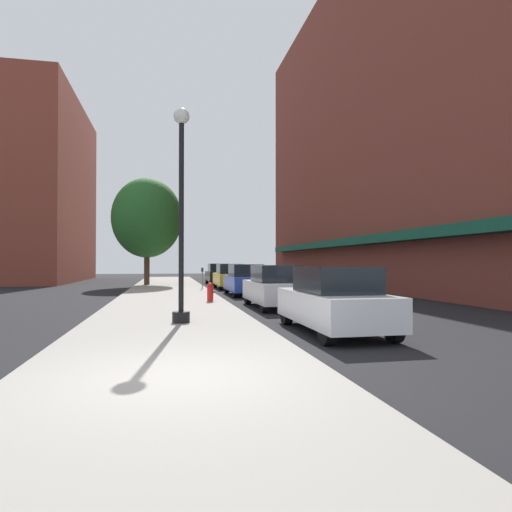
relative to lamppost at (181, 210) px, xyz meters
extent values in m
plane|color=black|center=(3.73, 12.25, -3.20)|extent=(90.00, 90.00, 0.00)
cube|color=gray|center=(-0.27, 13.25, -3.14)|extent=(4.80, 50.00, 0.12)
cube|color=brown|center=(14.73, 16.25, 8.50)|extent=(6.00, 40.00, 23.41)
cube|color=#144C38|center=(11.38, 16.25, -0.10)|extent=(0.90, 34.00, 0.50)
cube|color=brown|center=(-11.27, 31.25, 5.06)|extent=(6.00, 18.00, 16.52)
cube|color=#144C38|center=(-14.62, 31.25, -0.10)|extent=(0.90, 15.30, 0.50)
cylinder|color=black|center=(0.00, 0.00, -2.93)|extent=(0.48, 0.48, 0.30)
cylinder|color=black|center=(0.00, 0.00, -0.18)|extent=(0.14, 0.14, 5.20)
sphere|color=silver|center=(0.00, 0.00, 2.60)|extent=(0.44, 0.44, 0.44)
cylinder|color=red|center=(1.41, 6.33, -2.77)|extent=(0.26, 0.26, 0.62)
sphere|color=red|center=(1.41, 6.33, -2.41)|extent=(0.24, 0.24, 0.24)
cylinder|color=red|center=(1.55, 6.33, -2.68)|extent=(0.12, 0.10, 0.10)
cylinder|color=slate|center=(1.78, 15.25, -2.56)|extent=(0.06, 0.06, 1.05)
cube|color=#33383D|center=(1.78, 15.25, -1.90)|extent=(0.14, 0.09, 0.26)
cylinder|color=#422D1E|center=(-1.83, 21.13, -1.58)|extent=(0.40, 0.40, 3.01)
ellipsoid|color=#235B23|center=(-1.83, 21.13, 1.84)|extent=(5.10, 5.10, 5.87)
cylinder|color=black|center=(2.95, -0.15, -2.88)|extent=(0.22, 0.64, 0.64)
cylinder|color=black|center=(4.51, -0.15, -2.88)|extent=(0.22, 0.64, 0.64)
cylinder|color=black|center=(2.95, -3.35, -2.88)|extent=(0.22, 0.64, 0.64)
cylinder|color=black|center=(4.51, -3.35, -2.88)|extent=(0.22, 0.64, 0.64)
cube|color=silver|center=(3.73, -1.75, -2.56)|extent=(1.80, 4.30, 0.76)
cube|color=black|center=(3.73, -1.90, -1.86)|extent=(1.56, 2.20, 0.64)
cylinder|color=black|center=(2.95, 5.96, -2.88)|extent=(0.22, 0.64, 0.64)
cylinder|color=black|center=(4.51, 5.96, -2.88)|extent=(0.22, 0.64, 0.64)
cylinder|color=black|center=(2.95, 2.76, -2.88)|extent=(0.22, 0.64, 0.64)
cylinder|color=black|center=(4.51, 2.76, -2.88)|extent=(0.22, 0.64, 0.64)
cube|color=#B2B2BA|center=(3.73, 4.36, -2.56)|extent=(1.80, 4.30, 0.76)
cube|color=black|center=(3.73, 4.21, -1.86)|extent=(1.56, 2.20, 0.64)
cylinder|color=black|center=(2.95, 12.60, -2.88)|extent=(0.22, 0.64, 0.64)
cylinder|color=black|center=(4.51, 12.60, -2.88)|extent=(0.22, 0.64, 0.64)
cylinder|color=black|center=(2.95, 9.40, -2.88)|extent=(0.22, 0.64, 0.64)
cylinder|color=black|center=(4.51, 9.40, -2.88)|extent=(0.22, 0.64, 0.64)
cube|color=#1E389E|center=(3.73, 11.00, -2.56)|extent=(1.80, 4.30, 0.76)
cube|color=black|center=(3.73, 10.85, -1.86)|extent=(1.56, 2.20, 0.64)
cylinder|color=black|center=(2.95, 18.59, -2.88)|extent=(0.22, 0.64, 0.64)
cylinder|color=black|center=(4.51, 18.59, -2.88)|extent=(0.22, 0.64, 0.64)
cylinder|color=black|center=(2.95, 15.39, -2.88)|extent=(0.22, 0.64, 0.64)
cylinder|color=black|center=(4.51, 15.39, -2.88)|extent=(0.22, 0.64, 0.64)
cube|color=gold|center=(3.73, 16.99, -2.56)|extent=(1.80, 4.30, 0.76)
cube|color=black|center=(3.73, 16.84, -1.86)|extent=(1.56, 2.20, 0.64)
cylinder|color=black|center=(2.95, 25.06, -2.88)|extent=(0.22, 0.64, 0.64)
cylinder|color=black|center=(4.51, 25.06, -2.88)|extent=(0.22, 0.64, 0.64)
cylinder|color=black|center=(2.95, 21.86, -2.88)|extent=(0.22, 0.64, 0.64)
cylinder|color=black|center=(4.51, 21.86, -2.88)|extent=(0.22, 0.64, 0.64)
cube|color=black|center=(3.73, 23.46, -2.56)|extent=(1.80, 4.30, 0.76)
cube|color=black|center=(3.73, 23.31, -1.86)|extent=(1.56, 2.20, 0.64)
camera|label=1|loc=(-0.39, -12.24, -1.43)|focal=30.92mm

